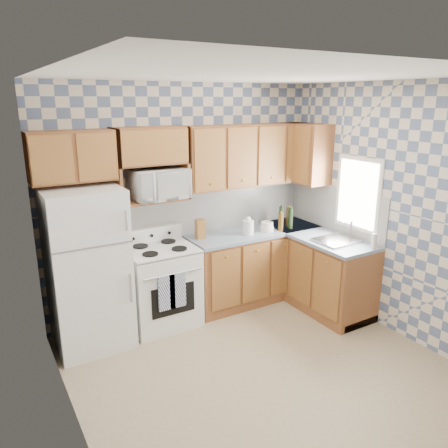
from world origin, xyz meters
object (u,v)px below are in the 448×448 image
at_px(refrigerator, 88,269).
at_px(stove_body, 161,287).
at_px(microwave, 159,184).
at_px(electric_kettle, 248,227).

relative_size(refrigerator, stove_body, 1.87).
distance_m(stove_body, microwave, 1.17).
bearing_deg(stove_body, microwave, 58.63).
bearing_deg(refrigerator, stove_body, 1.78).
height_order(stove_body, electric_kettle, electric_kettle).
height_order(refrigerator, stove_body, refrigerator).
bearing_deg(refrigerator, microwave, 8.32).
relative_size(microwave, electric_kettle, 3.45).
bearing_deg(stove_body, refrigerator, -178.22).
bearing_deg(microwave, refrigerator, -178.55).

